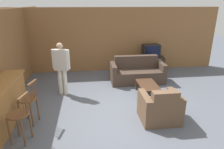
{
  "coord_description": "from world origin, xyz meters",
  "views": [
    {
      "loc": [
        -0.82,
        -4.47,
        2.78
      ],
      "look_at": [
        -0.17,
        0.8,
        0.85
      ],
      "focal_mm": 32.0,
      "sensor_mm": 36.0,
      "label": 1
    }
  ],
  "objects_px": {
    "couch_far": "(137,73)",
    "person_by_window": "(61,66)",
    "bar_chair_near": "(19,117)",
    "tv_unit": "(150,64)",
    "bar_chair_mid": "(28,101)",
    "tv": "(151,51)",
    "armchair_near": "(160,108)",
    "coffee_table": "(148,86)"
  },
  "relations": [
    {
      "from": "tv_unit",
      "to": "person_by_window",
      "type": "bearing_deg",
      "value": -150.91
    },
    {
      "from": "bar_chair_near",
      "to": "bar_chair_mid",
      "type": "relative_size",
      "value": 1.0
    },
    {
      "from": "couch_far",
      "to": "person_by_window",
      "type": "relative_size",
      "value": 1.17
    },
    {
      "from": "tv",
      "to": "coffee_table",
      "type": "bearing_deg",
      "value": -109.06
    },
    {
      "from": "armchair_near",
      "to": "coffee_table",
      "type": "xyz_separation_m",
      "value": [
        0.12,
        1.42,
        -0.01
      ]
    },
    {
      "from": "bar_chair_near",
      "to": "tv_unit",
      "type": "bearing_deg",
      "value": 45.78
    },
    {
      "from": "couch_far",
      "to": "tv_unit",
      "type": "xyz_separation_m",
      "value": [
        0.86,
        1.15,
        -0.03
      ]
    },
    {
      "from": "couch_far",
      "to": "person_by_window",
      "type": "bearing_deg",
      "value": -163.53
    },
    {
      "from": "coffee_table",
      "to": "tv_unit",
      "type": "bearing_deg",
      "value": 70.96
    },
    {
      "from": "bar_chair_mid",
      "to": "tv_unit",
      "type": "relative_size",
      "value": 0.97
    },
    {
      "from": "person_by_window",
      "to": "tv",
      "type": "bearing_deg",
      "value": 29.05
    },
    {
      "from": "tv",
      "to": "person_by_window",
      "type": "distance_m",
      "value": 3.94
    },
    {
      "from": "coffee_table",
      "to": "tv",
      "type": "bearing_deg",
      "value": 70.94
    },
    {
      "from": "armchair_near",
      "to": "tv_unit",
      "type": "height_order",
      "value": "armchair_near"
    },
    {
      "from": "coffee_table",
      "to": "person_by_window",
      "type": "distance_m",
      "value": 2.74
    },
    {
      "from": "couch_far",
      "to": "coffee_table",
      "type": "distance_m",
      "value": 1.2
    },
    {
      "from": "couch_far",
      "to": "armchair_near",
      "type": "xyz_separation_m",
      "value": [
        -0.07,
        -2.62,
        0.0
      ]
    },
    {
      "from": "armchair_near",
      "to": "tv_unit",
      "type": "xyz_separation_m",
      "value": [
        0.93,
        3.77,
        -0.03
      ]
    },
    {
      "from": "bar_chair_near",
      "to": "tv_unit",
      "type": "distance_m",
      "value": 5.85
    },
    {
      "from": "armchair_near",
      "to": "tv",
      "type": "xyz_separation_m",
      "value": [
        0.93,
        3.77,
        0.54
      ]
    },
    {
      "from": "couch_far",
      "to": "tv",
      "type": "bearing_deg",
      "value": 53.23
    },
    {
      "from": "armchair_near",
      "to": "tv",
      "type": "height_order",
      "value": "tv"
    },
    {
      "from": "bar_chair_near",
      "to": "coffee_table",
      "type": "distance_m",
      "value": 3.75
    },
    {
      "from": "armchair_near",
      "to": "person_by_window",
      "type": "relative_size",
      "value": 0.56
    },
    {
      "from": "coffee_table",
      "to": "person_by_window",
      "type": "relative_size",
      "value": 0.6
    },
    {
      "from": "bar_chair_mid",
      "to": "bar_chair_near",
      "type": "bearing_deg",
      "value": -90.0
    },
    {
      "from": "bar_chair_near",
      "to": "coffee_table",
      "type": "relative_size",
      "value": 1.09
    },
    {
      "from": "bar_chair_near",
      "to": "person_by_window",
      "type": "distance_m",
      "value": 2.38
    },
    {
      "from": "bar_chair_near",
      "to": "armchair_near",
      "type": "relative_size",
      "value": 1.18
    },
    {
      "from": "tv_unit",
      "to": "armchair_near",
      "type": "bearing_deg",
      "value": -103.85
    },
    {
      "from": "bar_chair_mid",
      "to": "person_by_window",
      "type": "xyz_separation_m",
      "value": [
        0.62,
        1.58,
        0.35
      ]
    },
    {
      "from": "bar_chair_near",
      "to": "tv_unit",
      "type": "relative_size",
      "value": 0.97
    },
    {
      "from": "armchair_near",
      "to": "coffee_table",
      "type": "relative_size",
      "value": 0.93
    },
    {
      "from": "couch_far",
      "to": "coffee_table",
      "type": "xyz_separation_m",
      "value": [
        0.05,
        -1.2,
        -0.01
      ]
    },
    {
      "from": "couch_far",
      "to": "armchair_near",
      "type": "relative_size",
      "value": 2.09
    },
    {
      "from": "couch_far",
      "to": "armchair_near",
      "type": "distance_m",
      "value": 2.62
    },
    {
      "from": "bar_chair_near",
      "to": "coffee_table",
      "type": "xyz_separation_m",
      "value": [
        3.26,
        1.83,
        -0.26
      ]
    },
    {
      "from": "couch_far",
      "to": "tv_unit",
      "type": "distance_m",
      "value": 1.44
    },
    {
      "from": "tv_unit",
      "to": "tv",
      "type": "bearing_deg",
      "value": -90.0
    },
    {
      "from": "bar_chair_mid",
      "to": "couch_far",
      "type": "height_order",
      "value": "bar_chair_mid"
    },
    {
      "from": "tv",
      "to": "bar_chair_mid",
      "type": "bearing_deg",
      "value": -139.4
    },
    {
      "from": "bar_chair_mid",
      "to": "armchair_near",
      "type": "height_order",
      "value": "bar_chair_mid"
    }
  ]
}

